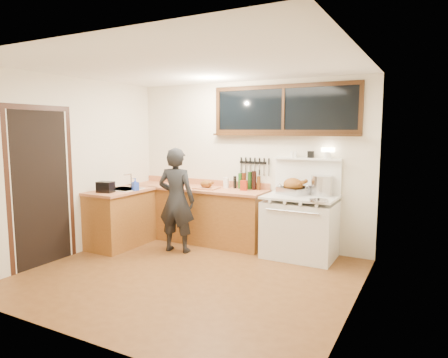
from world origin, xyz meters
The scene contains 20 objects.
ground_plane centered at (0.00, 0.00, -0.01)m, with size 4.00×3.50×0.02m, color brown.
room_shell centered at (0.00, 0.00, 1.65)m, with size 4.10×3.60×2.65m.
counter_back centered at (-0.80, 1.45, 0.45)m, with size 2.44×0.64×1.00m.
counter_left centered at (-1.70, 0.62, 0.45)m, with size 0.64×1.09×0.90m.
sink_unit centered at (-1.68, 0.70, 0.85)m, with size 0.50×0.45×0.37m.
vintage_stove centered at (1.00, 1.41, 0.47)m, with size 1.02×0.74×1.59m.
back_window centered at (0.60, 1.72, 2.06)m, with size 2.32×0.13×0.77m.
left_doorway centered at (-1.99, -0.55, 1.09)m, with size 0.02×1.04×2.17m.
knife_strip centered at (0.12, 1.73, 1.31)m, with size 0.52×0.03×0.28m.
man centered at (-0.73, 0.79, 0.79)m, with size 0.63×0.47×1.58m.
soap_bottle centered at (-1.43, 0.69, 1.00)m, with size 0.11×0.12×0.19m.
toaster centered at (-1.70, 0.33, 0.98)m, with size 0.26×0.20×0.16m.
cutting_board centered at (-0.54, 1.37, 0.95)m, with size 0.38×0.30×0.13m.
roast_turkey centered at (0.86, 1.49, 1.00)m, with size 0.50×0.45×0.24m.
stockpot centered at (1.25, 1.60, 1.05)m, with size 0.39×0.39×0.29m.
saucepan centered at (1.01, 1.63, 0.97)m, with size 0.23×0.31×0.13m.
pot_lid centered at (1.34, 1.11, 0.91)m, with size 0.26×0.26×0.04m.
coffee_tin centered at (0.06, 1.50, 0.98)m, with size 0.12×0.11×0.16m.
pitcher centered at (-0.30, 1.58, 0.99)m, with size 0.12×0.12×0.17m.
bottle_cluster centered at (0.06, 1.63, 1.03)m, with size 0.47×0.07×0.30m.
Camera 1 is at (2.69, -4.09, 1.85)m, focal length 32.00 mm.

